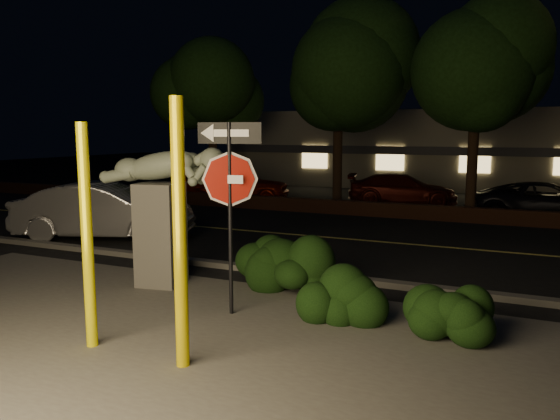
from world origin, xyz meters
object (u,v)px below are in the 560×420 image
(yellow_pole_left, at_px, (87,238))
(yellow_pole_right, at_px, (180,236))
(parked_car_red, at_px, (236,184))
(silver_sedan, at_px, (104,211))
(sculpture, at_px, (162,201))
(signpost, at_px, (230,180))
(parked_car_dark, at_px, (548,202))
(parked_car_darkred, at_px, (402,189))

(yellow_pole_left, xyz_separation_m, yellow_pole_right, (1.50, -0.02, 0.14))
(yellow_pole_right, height_order, parked_car_red, yellow_pole_right)
(silver_sedan, relative_size, parked_car_red, 1.05)
(parked_car_red, bearing_deg, sculpture, -173.90)
(yellow_pole_right, bearing_deg, sculpture, 129.64)
(sculpture, bearing_deg, signpost, -35.33)
(yellow_pole_left, bearing_deg, yellow_pole_right, -0.89)
(signpost, height_order, silver_sedan, signpost)
(yellow_pole_left, bearing_deg, silver_sedan, 130.66)
(parked_car_red, height_order, parked_car_dark, parked_car_red)
(signpost, bearing_deg, yellow_pole_left, -128.08)
(silver_sedan, distance_m, parked_car_darkred, 12.01)
(sculpture, bearing_deg, parked_car_darkred, 72.83)
(sculpture, height_order, parked_car_dark, sculpture)
(yellow_pole_left, height_order, parked_car_dark, yellow_pole_left)
(parked_car_red, xyz_separation_m, parked_car_darkred, (6.54, 1.94, -0.14))
(signpost, distance_m, sculpture, 2.28)
(yellow_pole_left, height_order, parked_car_red, yellow_pole_left)
(signpost, xyz_separation_m, parked_car_dark, (4.92, 12.55, -1.55))
(parked_car_red, relative_size, parked_car_darkred, 1.04)
(parked_car_darkred, height_order, parked_car_dark, parked_car_dark)
(silver_sedan, bearing_deg, parked_car_darkred, -50.42)
(signpost, distance_m, silver_sedan, 7.53)
(parked_car_dark, bearing_deg, parked_car_darkred, 70.28)
(sculpture, relative_size, silver_sedan, 0.56)
(yellow_pole_right, xyz_separation_m, parked_car_dark, (4.50, 14.53, -1.04))
(yellow_pole_left, bearing_deg, parked_car_darkred, 87.30)
(signpost, height_order, parked_car_dark, signpost)
(silver_sedan, xyz_separation_m, parked_car_darkred, (5.91, 10.45, -0.15))
(yellow_pole_left, xyz_separation_m, parked_car_red, (-5.76, 14.49, -0.76))
(yellow_pole_right, relative_size, parked_car_dark, 0.74)
(yellow_pole_right, distance_m, signpost, 2.08)
(signpost, bearing_deg, yellow_pole_right, -87.23)
(signpost, relative_size, sculpture, 1.16)
(parked_car_dark, bearing_deg, sculpture, 149.73)
(silver_sedan, height_order, parked_car_red, silver_sedan)
(yellow_pole_right, distance_m, parked_car_darkred, 16.50)
(signpost, bearing_deg, parked_car_red, 109.39)
(yellow_pole_left, xyz_separation_m, signpost, (1.08, 1.95, 0.65))
(yellow_pole_left, xyz_separation_m, parked_car_darkred, (0.78, 16.43, -0.90))
(silver_sedan, bearing_deg, sculpture, -147.11)
(parked_car_red, height_order, parked_car_darkred, parked_car_red)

